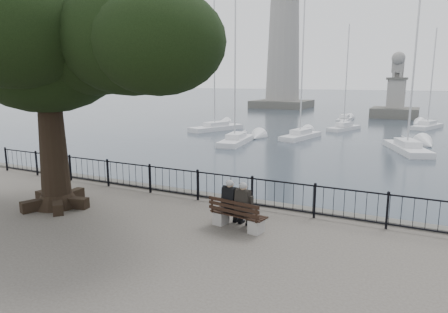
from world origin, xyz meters
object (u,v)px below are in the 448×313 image
Objects in this scene: bench at (237,218)px; person_right at (245,207)px; lighthouse at (284,37)px; lion_monument at (396,101)px; person_left at (232,204)px; tree at (65,35)px.

bench is 0.39m from person_right.
lighthouse is (-19.54, 61.26, 10.82)m from person_right.
lion_monument is (0.67, 49.25, 0.88)m from bench.
lighthouse is at bearing 107.34° from person_left.
lighthouse reaches higher than lion_monument.
tree is 0.34× the size of lighthouse.
tree is at bearing -77.26° from lighthouse.
tree reaches higher than person_left.
person_right is at bearing 7.79° from tree.
lighthouse reaches higher than person_right.
tree is (-5.52, -0.76, 4.71)m from person_right.
lighthouse is at bearing 102.74° from tree.
bench is 0.41m from person_left.
lighthouse reaches higher than bench.
bench is 1.24× the size of person_left.
lion_monument is (20.00, -12.07, -10.26)m from lighthouse.
person_right is at bearing 16.34° from bench.
person_left is at bearing -91.04° from lion_monument.
lighthouse is 25.51m from lion_monument.
lion_monument is at bearing 89.22° from bench.
bench is 0.06× the size of lighthouse.
bench is at bearing 7.44° from tree.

